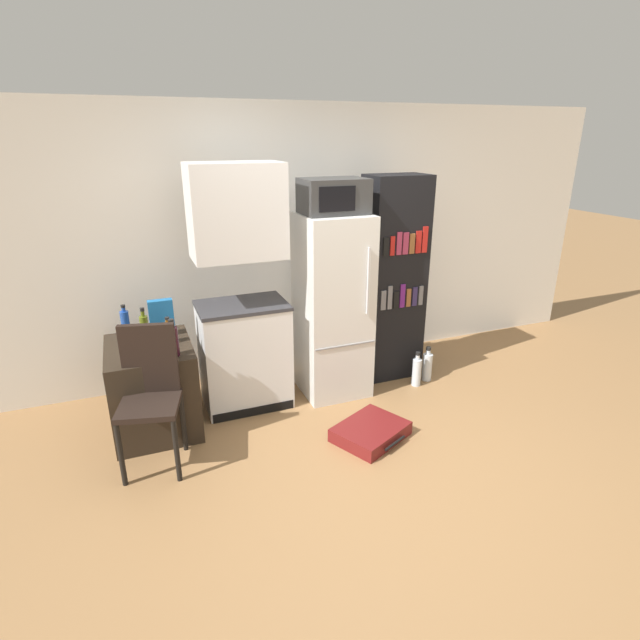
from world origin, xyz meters
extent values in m
plane|color=olive|center=(0.00, 0.00, 0.00)|extent=(24.00, 24.00, 0.00)
cube|color=white|center=(0.20, 2.00, 1.27)|extent=(6.40, 0.10, 2.54)
cube|color=#2D2319|center=(-1.50, 1.22, 0.36)|extent=(0.64, 0.75, 0.72)
cube|color=white|center=(-0.73, 1.35, 0.45)|extent=(0.73, 0.50, 0.90)
cube|color=#333338|center=(-0.73, 1.35, 0.91)|extent=(0.74, 0.51, 0.03)
cube|color=white|center=(-0.73, 1.35, 1.69)|extent=(0.73, 0.43, 0.74)
cube|color=black|center=(-0.73, 1.10, 0.04)|extent=(0.70, 0.01, 0.08)
cube|color=silver|center=(0.08, 1.31, 0.82)|extent=(0.58, 0.58, 1.63)
cube|color=gray|center=(0.08, 1.01, 0.56)|extent=(0.55, 0.01, 0.01)
cylinder|color=silver|center=(0.27, 1.00, 1.11)|extent=(0.02, 0.02, 0.57)
cube|color=#333333|center=(0.08, 1.31, 1.78)|extent=(0.53, 0.38, 0.29)
cube|color=black|center=(0.03, 1.11, 1.78)|extent=(0.31, 0.01, 0.19)
cube|color=black|center=(0.74, 1.42, 0.96)|extent=(0.55, 0.37, 1.92)
cube|color=slate|center=(0.55, 1.23, 0.84)|extent=(0.05, 0.01, 0.18)
cube|color=slate|center=(0.61, 1.23, 0.86)|extent=(0.04, 0.01, 0.22)
cube|color=black|center=(0.68, 1.23, 0.83)|extent=(0.05, 0.01, 0.16)
cube|color=#661E75|center=(0.74, 1.23, 0.86)|extent=(0.05, 0.01, 0.22)
cube|color=brown|center=(0.81, 1.23, 0.84)|extent=(0.04, 0.01, 0.17)
cube|color=#332856|center=(0.88, 1.23, 0.84)|extent=(0.05, 0.01, 0.18)
cube|color=slate|center=(0.94, 1.23, 0.84)|extent=(0.04, 0.01, 0.18)
cube|color=black|center=(0.55, 1.23, 1.33)|extent=(0.05, 0.01, 0.16)
cube|color=red|center=(0.61, 1.23, 1.34)|extent=(0.04, 0.01, 0.17)
cube|color=#A33351|center=(0.68, 1.23, 1.35)|extent=(0.05, 0.01, 0.20)
cube|color=#A33351|center=(0.74, 1.23, 1.35)|extent=(0.05, 0.01, 0.20)
cube|color=brown|center=(0.81, 1.23, 1.34)|extent=(0.05, 0.01, 0.18)
cube|color=red|center=(0.88, 1.23, 1.35)|extent=(0.05, 0.01, 0.20)
cube|color=red|center=(0.94, 1.23, 1.37)|extent=(0.05, 0.01, 0.23)
cylinder|color=brown|center=(-1.34, 1.23, 0.80)|extent=(0.07, 0.07, 0.17)
cylinder|color=brown|center=(-1.34, 1.23, 0.90)|extent=(0.03, 0.03, 0.03)
cylinder|color=black|center=(-1.34, 1.23, 0.92)|extent=(0.03, 0.03, 0.02)
cylinder|color=#1E47A3|center=(-1.65, 1.55, 0.82)|extent=(0.07, 0.07, 0.19)
cylinder|color=#1E47A3|center=(-1.65, 1.55, 0.93)|extent=(0.03, 0.03, 0.03)
cylinder|color=black|center=(-1.65, 1.55, 0.96)|extent=(0.04, 0.04, 0.02)
cylinder|color=#566619|center=(-1.51, 1.22, 0.84)|extent=(0.06, 0.06, 0.24)
cylinder|color=#566619|center=(-1.51, 1.22, 0.99)|extent=(0.03, 0.03, 0.04)
cylinder|color=black|center=(-1.51, 1.22, 1.02)|extent=(0.03, 0.03, 0.03)
cylinder|color=white|center=(-1.57, 1.16, 0.79)|extent=(0.08, 0.08, 0.14)
cylinder|color=white|center=(-1.57, 1.16, 0.88)|extent=(0.03, 0.03, 0.03)
cylinder|color=black|center=(-1.57, 1.16, 0.90)|extent=(0.04, 0.04, 0.01)
cylinder|color=black|center=(-1.33, 0.97, 0.83)|extent=(0.08, 0.08, 0.22)
cylinder|color=black|center=(-1.33, 0.97, 0.96)|extent=(0.04, 0.04, 0.04)
cylinder|color=black|center=(-1.33, 0.97, 0.99)|extent=(0.04, 0.04, 0.02)
cube|color=#1E66A8|center=(-1.37, 1.41, 0.87)|extent=(0.19, 0.07, 0.30)
cylinder|color=black|center=(-1.77, 0.55, 0.24)|extent=(0.04, 0.04, 0.48)
cylinder|color=black|center=(-1.42, 0.46, 0.24)|extent=(0.04, 0.04, 0.48)
cylinder|color=black|center=(-1.69, 0.90, 0.24)|extent=(0.04, 0.04, 0.48)
cylinder|color=black|center=(-1.33, 0.82, 0.24)|extent=(0.04, 0.04, 0.48)
cube|color=black|center=(-1.55, 0.68, 0.50)|extent=(0.49, 0.49, 0.04)
cube|color=black|center=(-1.51, 0.86, 0.77)|extent=(0.38, 0.14, 0.51)
cube|color=maroon|center=(0.05, 0.44, 0.05)|extent=(0.67, 0.62, 0.11)
cylinder|color=black|center=(0.15, 0.23, 0.05)|extent=(0.23, 0.12, 0.02)
cylinder|color=silver|center=(0.85, 1.07, 0.13)|extent=(0.08, 0.08, 0.27)
cylinder|color=silver|center=(0.85, 1.07, 0.29)|extent=(0.04, 0.04, 0.05)
cylinder|color=black|center=(0.85, 1.07, 0.33)|extent=(0.04, 0.04, 0.03)
cylinder|color=silver|center=(1.01, 1.13, 0.13)|extent=(0.09, 0.09, 0.27)
cylinder|color=silver|center=(1.01, 1.13, 0.29)|extent=(0.04, 0.04, 0.05)
cylinder|color=black|center=(1.01, 1.13, 0.33)|extent=(0.05, 0.05, 0.03)
camera|label=1|loc=(-1.57, -2.55, 2.25)|focal=28.00mm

